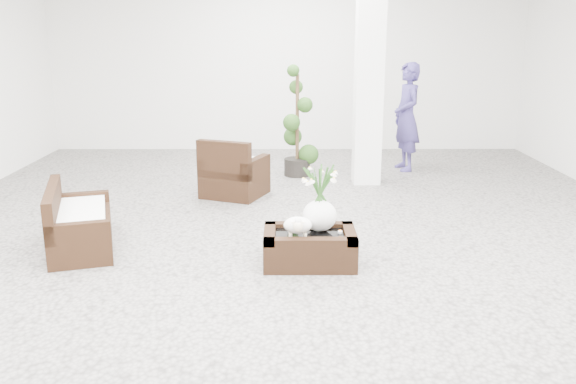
{
  "coord_description": "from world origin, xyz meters",
  "views": [
    {
      "loc": [
        -0.02,
        -6.13,
        2.24
      ],
      "look_at": [
        0.0,
        -0.1,
        0.62
      ],
      "focal_mm": 37.42,
      "sensor_mm": 36.0,
      "label": 1
    }
  ],
  "objects_px": {
    "coffee_table": "(310,249)",
    "armchair": "(235,167)",
    "loveseat": "(80,217)",
    "topiary": "(297,122)"
  },
  "relations": [
    {
      "from": "loveseat",
      "to": "coffee_table",
      "type": "bearing_deg",
      "value": -117.59
    },
    {
      "from": "armchair",
      "to": "topiary",
      "type": "height_order",
      "value": "topiary"
    },
    {
      "from": "armchair",
      "to": "topiary",
      "type": "bearing_deg",
      "value": -104.59
    },
    {
      "from": "loveseat",
      "to": "armchair",
      "type": "bearing_deg",
      "value": -51.16
    },
    {
      "from": "coffee_table",
      "to": "armchair",
      "type": "distance_m",
      "value": 2.77
    },
    {
      "from": "loveseat",
      "to": "topiary",
      "type": "relative_size",
      "value": 0.74
    },
    {
      "from": "armchair",
      "to": "coffee_table",
      "type": "bearing_deg",
      "value": 132.01
    },
    {
      "from": "coffee_table",
      "to": "armchair",
      "type": "bearing_deg",
      "value": 110.21
    },
    {
      "from": "armchair",
      "to": "loveseat",
      "type": "distance_m",
      "value": 2.57
    },
    {
      "from": "coffee_table",
      "to": "loveseat",
      "type": "height_order",
      "value": "loveseat"
    }
  ]
}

